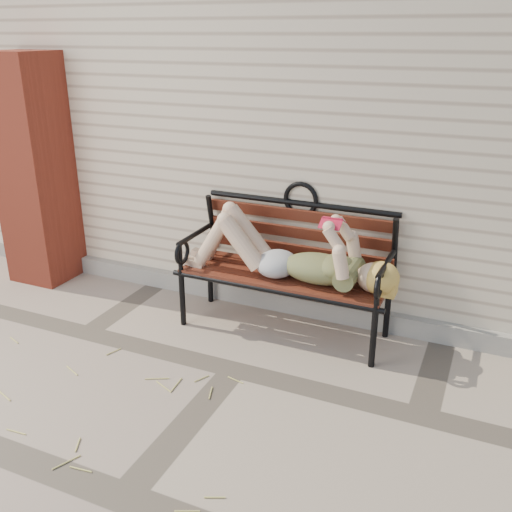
% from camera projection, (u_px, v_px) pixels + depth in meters
% --- Properties ---
extents(ground, '(80.00, 80.00, 0.00)m').
position_uv_depth(ground, '(234.00, 370.00, 3.88)').
color(ground, gray).
rests_on(ground, ground).
extents(house_wall, '(8.00, 4.00, 3.00)m').
position_uv_depth(house_wall, '(359.00, 98.00, 5.88)').
color(house_wall, beige).
rests_on(house_wall, ground).
extents(foundation_strip, '(8.00, 0.10, 0.15)m').
position_uv_depth(foundation_strip, '(286.00, 302.00, 4.67)').
color(foundation_strip, '#9D978E').
rests_on(foundation_strip, ground).
extents(brick_pillar, '(0.50, 0.50, 2.00)m').
position_uv_depth(brick_pillar, '(35.00, 171.00, 5.01)').
color(brick_pillar, '#AE3B27').
rests_on(brick_pillar, ground).
extents(garden_bench, '(1.69, 0.67, 1.09)m').
position_uv_depth(garden_bench, '(289.00, 251.00, 4.26)').
color(garden_bench, black).
rests_on(garden_bench, ground).
extents(reading_woman, '(1.59, 0.36, 0.50)m').
position_uv_depth(reading_woman, '(284.00, 253.00, 4.12)').
color(reading_woman, '#092D3F').
rests_on(reading_woman, ground).
extents(straw_scatter, '(2.59, 1.65, 0.01)m').
position_uv_depth(straw_scatter, '(25.00, 400.00, 3.55)').
color(straw_scatter, tan).
rests_on(straw_scatter, ground).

